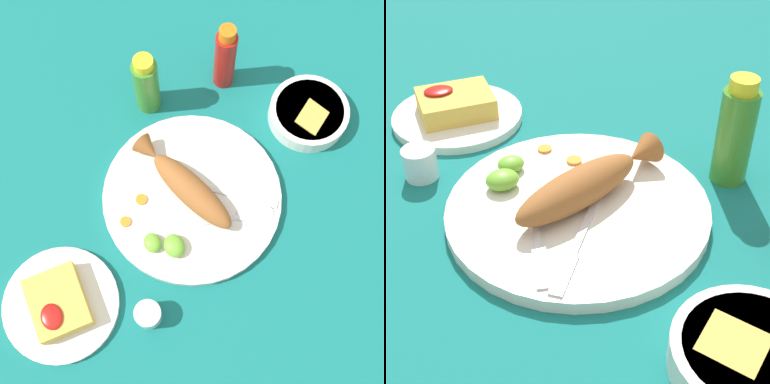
# 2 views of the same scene
# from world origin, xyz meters

# --- Properties ---
(ground_plane) EXTENTS (4.00, 4.00, 0.00)m
(ground_plane) POSITION_xyz_m (0.00, 0.00, 0.00)
(ground_plane) COLOR #146B66
(main_plate) EXTENTS (0.36, 0.36, 0.02)m
(main_plate) POSITION_xyz_m (0.00, 0.00, 0.01)
(main_plate) COLOR silver
(main_plate) RESTS_ON ground_plane
(fried_fish) EXTENTS (0.25, 0.14, 0.05)m
(fried_fish) POSITION_xyz_m (-0.02, -0.01, 0.04)
(fried_fish) COLOR #935628
(fried_fish) RESTS_ON main_plate
(fork_near) EXTENTS (0.12, 0.16, 0.00)m
(fork_near) POSITION_xyz_m (0.04, 0.08, 0.02)
(fork_near) COLOR silver
(fork_near) RESTS_ON main_plate
(fork_far) EXTENTS (0.05, 0.18, 0.00)m
(fork_far) POSITION_xyz_m (0.08, 0.06, 0.02)
(fork_far) COLOR silver
(fork_far) RESTS_ON main_plate
(carrot_slice_near) EXTENTS (0.02, 0.02, 0.00)m
(carrot_slice_near) POSITION_xyz_m (-0.03, -0.10, 0.02)
(carrot_slice_near) COLOR orange
(carrot_slice_near) RESTS_ON main_plate
(carrot_slice_mid) EXTENTS (0.02, 0.02, 0.00)m
(carrot_slice_mid) POSITION_xyz_m (-0.00, -0.14, 0.02)
(carrot_slice_mid) COLOR orange
(carrot_slice_mid) RESTS_ON main_plate
(lime_wedge_main) EXTENTS (0.04, 0.03, 0.02)m
(lime_wedge_main) POSITION_xyz_m (0.06, -0.11, 0.03)
(lime_wedge_main) COLOR #6BB233
(lime_wedge_main) RESTS_ON main_plate
(lime_wedge_side) EXTENTS (0.05, 0.04, 0.03)m
(lime_wedge_side) POSITION_xyz_m (0.08, -0.07, 0.03)
(lime_wedge_side) COLOR #6BB233
(lime_wedge_side) RESTS_ON main_plate
(hot_sauce_bottle_red) EXTENTS (0.05, 0.05, 0.17)m
(hot_sauce_bottle_red) POSITION_xyz_m (-0.23, 0.17, 0.08)
(hot_sauce_bottle_red) COLOR #B21914
(hot_sauce_bottle_red) RESTS_ON ground_plane
(hot_sauce_bottle_green) EXTENTS (0.05, 0.05, 0.16)m
(hot_sauce_bottle_green) POSITION_xyz_m (-0.24, 0.00, 0.08)
(hot_sauce_bottle_green) COLOR #3D8428
(hot_sauce_bottle_green) RESTS_ON ground_plane
(salt_cup) EXTENTS (0.05, 0.05, 0.05)m
(salt_cup) POSITION_xyz_m (0.18, -0.17, 0.02)
(salt_cup) COLOR silver
(salt_cup) RESTS_ON ground_plane
(side_plate_fries) EXTENTS (0.22, 0.22, 0.01)m
(side_plate_fries) POSITION_xyz_m (0.10, -0.31, 0.01)
(side_plate_fries) COLOR silver
(side_plate_fries) RESTS_ON ground_plane
(fries_pile) EXTENTS (0.12, 0.10, 0.04)m
(fries_pile) POSITION_xyz_m (0.10, -0.31, 0.03)
(fries_pile) COLOR gold
(fries_pile) RESTS_ON side_plate_fries
(guacamole_bowl) EXTENTS (0.17, 0.17, 0.05)m
(guacamole_bowl) POSITION_xyz_m (-0.07, 0.30, 0.02)
(guacamole_bowl) COLOR white
(guacamole_bowl) RESTS_ON ground_plane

